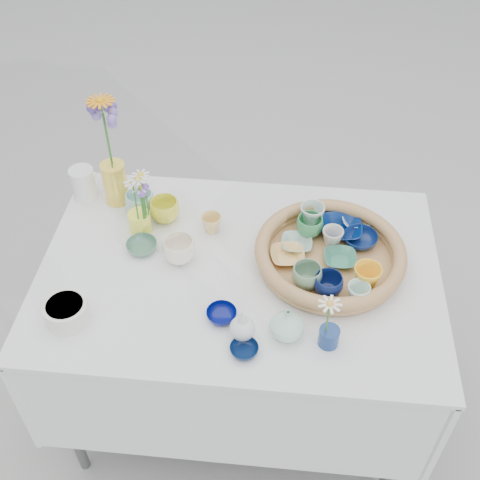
# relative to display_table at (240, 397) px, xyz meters

# --- Properties ---
(ground) EXTENTS (80.00, 80.00, 0.00)m
(ground) POSITION_rel_display_table_xyz_m (0.00, 0.00, 0.00)
(ground) COLOR #9C9C9B
(display_table) EXTENTS (1.26, 0.86, 0.77)m
(display_table) POSITION_rel_display_table_xyz_m (0.00, 0.00, 0.00)
(display_table) COLOR silver
(display_table) RESTS_ON ground
(wicker_tray) EXTENTS (0.47, 0.47, 0.08)m
(wicker_tray) POSITION_rel_display_table_xyz_m (0.28, 0.05, 0.80)
(wicker_tray) COLOR #A16E44
(wicker_tray) RESTS_ON display_table
(tray_ceramic_0) EXTENTS (0.15, 0.15, 0.03)m
(tray_ceramic_0) POSITION_rel_display_table_xyz_m (0.32, 0.18, 0.80)
(tray_ceramic_0) COLOR #041B53
(tray_ceramic_0) RESTS_ON wicker_tray
(tray_ceramic_1) EXTENTS (0.14, 0.14, 0.03)m
(tray_ceramic_1) POSITION_rel_display_table_xyz_m (0.38, 0.13, 0.80)
(tray_ceramic_1) COLOR #0C1F54
(tray_ceramic_1) RESTS_ON wicker_tray
(tray_ceramic_2) EXTENTS (0.09, 0.09, 0.08)m
(tray_ceramic_2) POSITION_rel_display_table_xyz_m (0.39, -0.05, 0.82)
(tray_ceramic_2) COLOR yellow
(tray_ceramic_2) RESTS_ON wicker_tray
(tray_ceramic_3) EXTENTS (0.11, 0.11, 0.03)m
(tray_ceramic_3) POSITION_rel_display_table_xyz_m (0.31, 0.04, 0.80)
(tray_ceramic_3) COLOR #387C61
(tray_ceramic_3) RESTS_ON wicker_tray
(tray_ceramic_4) EXTENTS (0.11, 0.11, 0.07)m
(tray_ceramic_4) POSITION_rel_display_table_xyz_m (0.21, -0.06, 0.82)
(tray_ceramic_4) COLOR gray
(tray_ceramic_4) RESTS_ON wicker_tray
(tray_ceramic_5) EXTENTS (0.10, 0.10, 0.02)m
(tray_ceramic_5) POSITION_rel_display_table_xyz_m (0.18, 0.10, 0.80)
(tray_ceramic_5) COLOR #8DB5A4
(tray_ceramic_5) RESTS_ON wicker_tray
(tray_ceramic_6) EXTENTS (0.11, 0.11, 0.08)m
(tray_ceramic_6) POSITION_rel_display_table_xyz_m (0.22, 0.21, 0.82)
(tray_ceramic_6) COLOR silver
(tray_ceramic_6) RESTS_ON wicker_tray
(tray_ceramic_7) EXTENTS (0.08, 0.08, 0.06)m
(tray_ceramic_7) POSITION_rel_display_table_xyz_m (0.29, 0.12, 0.81)
(tray_ceramic_7) COLOR silver
(tray_ceramic_7) RESTS_ON wicker_tray
(tray_ceramic_8) EXTENTS (0.10, 0.10, 0.02)m
(tray_ceramic_8) POSITION_rel_display_table_xyz_m (0.37, 0.23, 0.79)
(tray_ceramic_8) COLOR #8EBFD8
(tray_ceramic_8) RESTS_ON wicker_tray
(tray_ceramic_9) EXTENTS (0.11, 0.11, 0.07)m
(tray_ceramic_9) POSITION_rel_display_table_xyz_m (0.27, -0.09, 0.82)
(tray_ceramic_9) COLOR #0B194E
(tray_ceramic_9) RESTS_ON wicker_tray
(tray_ceramic_10) EXTENTS (0.12, 0.12, 0.03)m
(tray_ceramic_10) POSITION_rel_display_table_xyz_m (0.15, 0.04, 0.80)
(tray_ceramic_10) COLOR #EBB666
(tray_ceramic_10) RESTS_ON wicker_tray
(tray_ceramic_11) EXTENTS (0.07, 0.07, 0.06)m
(tray_ceramic_11) POSITION_rel_display_table_xyz_m (0.36, -0.11, 0.81)
(tray_ceramic_11) COLOR silver
(tray_ceramic_11) RESTS_ON wicker_tray
(tray_ceramic_12) EXTENTS (0.11, 0.11, 0.07)m
(tray_ceramic_12) POSITION_rel_display_table_xyz_m (0.21, 0.16, 0.82)
(tray_ceramic_12) COLOR #398F54
(tray_ceramic_12) RESTS_ON wicker_tray
(loose_ceramic_0) EXTENTS (0.13, 0.13, 0.08)m
(loose_ceramic_0) POSITION_rel_display_table_xyz_m (-0.27, 0.20, 0.80)
(loose_ceramic_0) COLOR yellow
(loose_ceramic_0) RESTS_ON display_table
(loose_ceramic_1) EXTENTS (0.08, 0.08, 0.06)m
(loose_ceramic_1) POSITION_rel_display_table_xyz_m (-0.11, 0.16, 0.80)
(loose_ceramic_1) COLOR #E9C875
(loose_ceramic_1) RESTS_ON display_table
(loose_ceramic_2) EXTENTS (0.11, 0.11, 0.03)m
(loose_ceramic_2) POSITION_rel_display_table_xyz_m (-0.32, 0.05, 0.78)
(loose_ceramic_2) COLOR #4A785F
(loose_ceramic_2) RESTS_ON display_table
(loose_ceramic_3) EXTENTS (0.11, 0.11, 0.08)m
(loose_ceramic_3) POSITION_rel_display_table_xyz_m (-0.19, 0.02, 0.81)
(loose_ceramic_3) COLOR white
(loose_ceramic_3) RESTS_ON display_table
(loose_ceramic_4) EXTENTS (0.12, 0.12, 0.03)m
(loose_ceramic_4) POSITION_rel_display_table_xyz_m (-0.03, -0.20, 0.78)
(loose_ceramic_4) COLOR #040B5C
(loose_ceramic_4) RESTS_ON display_table
(loose_ceramic_5) EXTENTS (0.10, 0.10, 0.08)m
(loose_ceramic_5) POSITION_rel_display_table_xyz_m (-0.37, 0.23, 0.80)
(loose_ceramic_5) COLOR #9ECBC4
(loose_ceramic_5) RESTS_ON display_table
(loose_ceramic_6) EXTENTS (0.09, 0.09, 0.03)m
(loose_ceramic_6) POSITION_rel_display_table_xyz_m (0.04, -0.32, 0.78)
(loose_ceramic_6) COLOR #071840
(loose_ceramic_6) RESTS_ON display_table
(fluted_bowl) EXTENTS (0.17, 0.17, 0.07)m
(fluted_bowl) POSITION_rel_display_table_xyz_m (-0.48, -0.25, 0.80)
(fluted_bowl) COLOR silver
(fluted_bowl) RESTS_ON display_table
(bud_vase_paleblue) EXTENTS (0.09, 0.09, 0.11)m
(bud_vase_paleblue) POSITION_rel_display_table_xyz_m (0.03, -0.26, 0.82)
(bud_vase_paleblue) COLOR silver
(bud_vase_paleblue) RESTS_ON display_table
(bud_vase_seafoam) EXTENTS (0.11, 0.11, 0.10)m
(bud_vase_seafoam) POSITION_rel_display_table_xyz_m (0.16, -0.24, 0.82)
(bud_vase_seafoam) COLOR #AADFC4
(bud_vase_seafoam) RESTS_ON display_table
(bud_vase_cobalt) EXTENTS (0.07, 0.07, 0.06)m
(bud_vase_cobalt) POSITION_rel_display_table_xyz_m (0.28, -0.26, 0.79)
(bud_vase_cobalt) COLOR navy
(bud_vase_cobalt) RESTS_ON display_table
(single_daisy) EXTENTS (0.09, 0.09, 0.13)m
(single_daisy) POSITION_rel_display_table_xyz_m (0.26, -0.26, 0.88)
(single_daisy) COLOR white
(single_daisy) RESTS_ON bud_vase_cobalt
(tall_vase_yellow) EXTENTS (0.09, 0.09, 0.16)m
(tall_vase_yellow) POSITION_rel_display_table_xyz_m (-0.46, 0.28, 0.84)
(tall_vase_yellow) COLOR yellow
(tall_vase_yellow) RESTS_ON display_table
(gerbera) EXTENTS (0.14, 0.14, 0.27)m
(gerbera) POSITION_rel_display_table_xyz_m (-0.45, 0.27, 1.05)
(gerbera) COLOR orange
(gerbera) RESTS_ON tall_vase_yellow
(hydrangea) EXTENTS (0.08, 0.08, 0.28)m
(hydrangea) POSITION_rel_display_table_xyz_m (-0.46, 0.29, 1.02)
(hydrangea) COLOR #513B97
(hydrangea) RESTS_ON tall_vase_yellow
(white_pitcher) EXTENTS (0.12, 0.09, 0.11)m
(white_pitcher) POSITION_rel_display_table_xyz_m (-0.58, 0.30, 0.82)
(white_pitcher) COLOR silver
(white_pitcher) RESTS_ON display_table
(daisy_cup) EXTENTS (0.08, 0.08, 0.08)m
(daisy_cup) POSITION_rel_display_table_xyz_m (-0.34, 0.14, 0.80)
(daisy_cup) COLOR #FAF942
(daisy_cup) RESTS_ON display_table
(daisy_posy) EXTENTS (0.11, 0.11, 0.17)m
(daisy_posy) POSITION_rel_display_table_xyz_m (-0.33, 0.12, 0.93)
(daisy_posy) COLOR white
(daisy_posy) RESTS_ON daisy_cup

